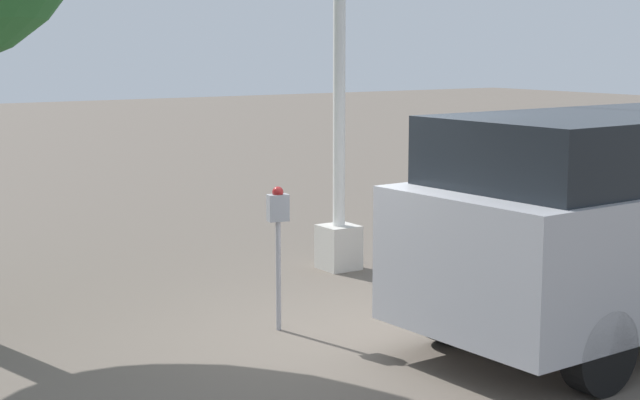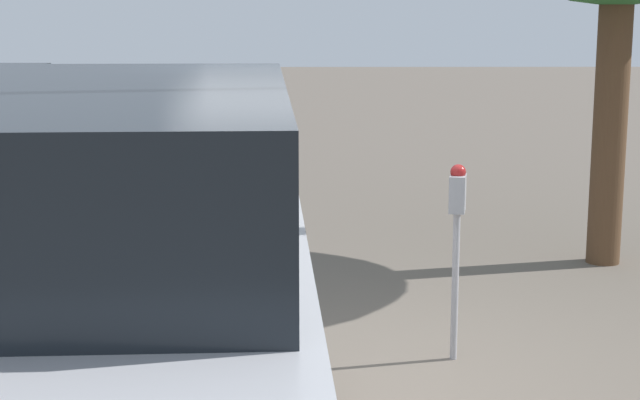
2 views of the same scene
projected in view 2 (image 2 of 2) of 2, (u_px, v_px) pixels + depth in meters
ground_plane at (375, 373)px, 6.78m from camera, size 80.00×80.00×0.00m
parking_meter_near at (457, 217)px, 6.87m from camera, size 0.22×0.15×1.42m
parked_van at (87, 307)px, 4.36m from camera, size 4.54×2.14×2.15m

